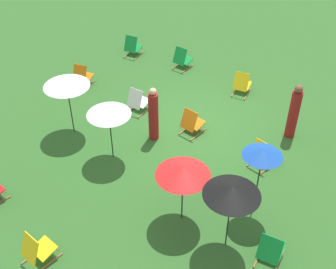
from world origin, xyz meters
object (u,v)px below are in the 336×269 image
object	(u,v)px
deckchair_9	(271,250)
deckchair_4	(37,250)
deckchair_7	(262,155)
deckchair_10	(133,47)
deckchair_8	(182,59)
umbrella_0	(183,171)
umbrella_2	(108,109)
umbrella_1	(232,191)
deckchair_0	(242,84)
deckchair_2	(138,101)
person_1	(153,115)
deckchair_5	(83,76)
person_0	(294,112)
umbrella_4	(66,83)
umbrella_3	(263,152)
deckchair_11	(192,123)

from	to	relation	value
deckchair_9	deckchair_4	bearing A→B (deg)	28.14
deckchair_4	deckchair_7	world-z (taller)	same
deckchair_9	deckchair_10	bearing A→B (deg)	-41.25
deckchair_8	deckchair_10	world-z (taller)	same
deckchair_10	deckchair_8	bearing A→B (deg)	178.30
umbrella_0	umbrella_2	xyz separation A→B (m)	(2.83, -0.58, 0.09)
umbrella_1	umbrella_0	bearing A→B (deg)	-0.63
deckchair_0	deckchair_2	distance (m)	3.53
deckchair_0	umbrella_1	xyz separation A→B (m)	(-2.96, 5.57, 1.32)
deckchair_4	person_1	distance (m)	4.91
deckchair_0	deckchair_5	xyz separation A→B (m)	(4.49, 2.93, 0.00)
deckchair_8	umbrella_1	xyz separation A→B (m)	(-5.54, 5.71, 1.32)
deckchair_7	umbrella_0	distance (m)	3.09
deckchair_5	umbrella_2	bearing A→B (deg)	131.93
deckchair_5	deckchair_9	xyz separation A→B (m)	(-8.42, 2.43, 0.00)
deckchair_0	umbrella_2	xyz separation A→B (m)	(1.11, 4.97, 1.22)
deckchair_0	deckchair_8	size ratio (longest dim) A/B	1.02
deckchair_2	umbrella_2	xyz separation A→B (m)	(-0.90, 2.08, 1.22)
deckchair_2	deckchair_0	bearing A→B (deg)	-129.34
deckchair_8	deckchair_5	bearing A→B (deg)	57.58
deckchair_8	person_0	distance (m)	5.03
umbrella_0	deckchair_5	bearing A→B (deg)	-22.91
deckchair_9	umbrella_4	xyz separation A→B (m)	(6.76, -0.50, 1.31)
person_1	deckchair_10	bearing A→B (deg)	139.18
deckchair_7	deckchair_4	bearing A→B (deg)	76.42
deckchair_0	umbrella_1	bearing A→B (deg)	104.59
deckchair_0	umbrella_2	world-z (taller)	umbrella_2
umbrella_2	umbrella_0	bearing A→B (deg)	168.37
deckchair_0	umbrella_0	size ratio (longest dim) A/B	0.52
deckchair_7	deckchair_8	xyz separation A→B (m)	(4.85, -2.88, 0.00)
deckchair_0	deckchair_10	distance (m)	4.62
umbrella_2	deckchair_8	bearing A→B (deg)	-74.00
umbrella_0	umbrella_3	world-z (taller)	umbrella_3
deckchair_4	deckchair_10	xyz separation A→B (m)	(4.67, -8.18, 0.00)
deckchair_11	umbrella_0	world-z (taller)	umbrella_0
deckchair_7	umbrella_0	world-z (taller)	umbrella_0
deckchair_10	deckchair_11	size ratio (longest dim) A/B	1.02
umbrella_4	person_0	distance (m)	6.43
deckchair_8	person_0	xyz separation A→B (m)	(-4.86, 1.20, 0.46)
deckchair_9	deckchair_10	size ratio (longest dim) A/B	0.98
umbrella_1	person_0	distance (m)	4.64
umbrella_1	umbrella_2	xyz separation A→B (m)	(4.07, -0.60, -0.10)
deckchair_0	umbrella_0	xyz separation A→B (m)	(-1.72, 5.55, 1.13)
deckchair_0	umbrella_0	distance (m)	5.92
deckchair_7	umbrella_1	bearing A→B (deg)	111.18
deckchair_4	deckchair_11	size ratio (longest dim) A/B	1.00
umbrella_4	person_1	bearing A→B (deg)	-149.19
umbrella_3	umbrella_4	distance (m)	5.80
deckchair_2	umbrella_0	xyz separation A→B (m)	(-3.73, 2.66, 1.13)
umbrella_4	person_1	size ratio (longest dim) A/B	1.05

